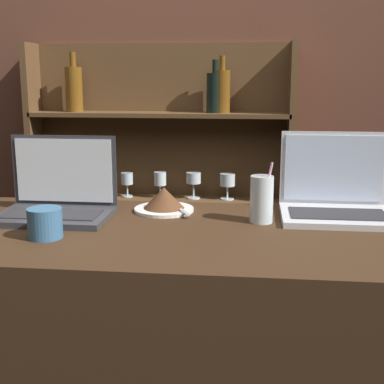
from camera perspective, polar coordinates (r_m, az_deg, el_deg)
back_wall at (r=2.63m, az=-0.05°, el=9.25°), size 7.00×0.06×2.70m
back_shelf at (r=2.64m, az=-3.22°, el=-1.25°), size 1.25×0.18×1.64m
laptop_near at (r=1.64m, az=-14.17°, el=-0.73°), size 0.33×0.23×0.23m
laptop_far at (r=1.65m, az=15.09°, el=-0.68°), size 0.32×0.25×0.24m
cake_plate at (r=1.66m, az=-3.00°, el=-0.93°), size 0.18×0.19×0.08m
water_glass at (r=1.54m, az=7.44°, el=-0.76°), size 0.07×0.07×0.17m
coffee_cup at (r=1.43m, az=-15.41°, el=-3.22°), size 0.09×0.09×0.08m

